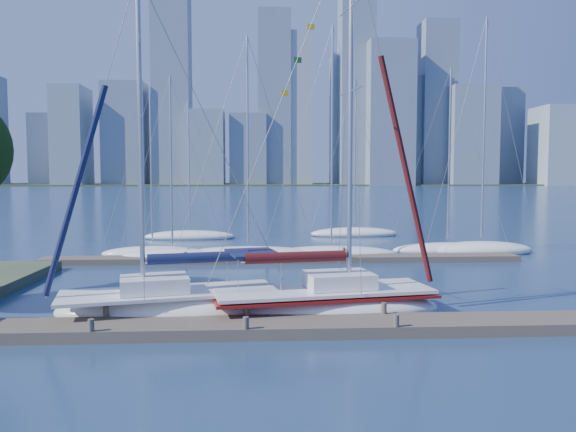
{
  "coord_description": "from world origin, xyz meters",
  "views": [
    {
      "loc": [
        0.37,
        -19.05,
        5.43
      ],
      "look_at": [
        1.66,
        4.0,
        3.76
      ],
      "focal_mm": 35.0,
      "sensor_mm": 36.0,
      "label": 1
    }
  ],
  "objects": [
    {
      "name": "bg_boat_6",
      "position": [
        -5.38,
        29.24,
        0.25
      ],
      "size": [
        7.86,
        2.67,
        12.07
      ],
      "rotation": [
        0.0,
        0.0,
        -0.07
      ],
      "color": "white",
      "rests_on": "ground"
    },
    {
      "name": "bg_boat_3",
      "position": [
        5.29,
        17.59,
        0.28
      ],
      "size": [
        9.17,
        4.05,
        15.42
      ],
      "rotation": [
        0.0,
        0.0,
        -0.2
      ],
      "color": "white",
      "rests_on": "ground"
    },
    {
      "name": "ground",
      "position": [
        0.0,
        0.0,
        0.0
      ],
      "size": [
        700.0,
        700.0,
        0.0
      ],
      "primitive_type": "plane",
      "color": "#172C49",
      "rests_on": "ground"
    },
    {
      "name": "skyline",
      "position": [
        22.52,
        290.39,
        35.47
      ],
      "size": [
        503.46,
        51.31,
        114.11
      ],
      "color": "gray",
      "rests_on": "ground"
    },
    {
      "name": "bg_boat_1",
      "position": [
        -5.04,
        16.95,
        0.27
      ],
      "size": [
        6.89,
        3.0,
        12.04
      ],
      "rotation": [
        0.0,
        0.0,
        -0.11
      ],
      "color": "white",
      "rests_on": "ground"
    },
    {
      "name": "bg_boat_2",
      "position": [
        -0.2,
        17.19,
        0.29
      ],
      "size": [
        9.63,
        6.01,
        14.65
      ],
      "rotation": [
        0.0,
        0.0,
        0.41
      ],
      "color": "white",
      "rests_on": "ground"
    },
    {
      "name": "bg_boat_0",
      "position": [
        -6.64,
        18.81,
        0.24
      ],
      "size": [
        7.04,
        3.07,
        11.17
      ],
      "rotation": [
        0.0,
        0.0,
        -0.15
      ],
      "color": "white",
      "rests_on": "ground"
    },
    {
      "name": "far_shore",
      "position": [
        0.0,
        320.0,
        0.0
      ],
      "size": [
        800.0,
        100.0,
        1.5
      ],
      "primitive_type": "cube",
      "color": "#38472D",
      "rests_on": "ground"
    },
    {
      "name": "bg_boat_4",
      "position": [
        13.78,
        19.5,
        0.26
      ],
      "size": [
        8.07,
        4.79,
        13.18
      ],
      "rotation": [
        0.0,
        0.0,
        -0.36
      ],
      "color": "white",
      "rests_on": "ground"
    },
    {
      "name": "bg_boat_7",
      "position": [
        9.15,
        30.79,
        0.28
      ],
      "size": [
        8.18,
        3.6,
        14.39
      ],
      "rotation": [
        0.0,
        0.0,
        0.17
      ],
      "color": "white",
      "rests_on": "ground"
    },
    {
      "name": "sailboat_navy",
      "position": [
        -2.9,
        2.27,
        1.0
      ],
      "size": [
        9.3,
        4.84,
        13.4
      ],
      "rotation": [
        0.0,
        0.0,
        0.23
      ],
      "color": "white",
      "rests_on": "ground"
    },
    {
      "name": "near_dock",
      "position": [
        0.0,
        0.0,
        0.2
      ],
      "size": [
        26.0,
        2.0,
        0.4
      ],
      "primitive_type": "cube",
      "color": "#4F463A",
      "rests_on": "ground"
    },
    {
      "name": "bg_boat_5",
      "position": [
        16.01,
        19.01,
        0.33
      ],
      "size": [
        7.59,
        3.45,
        16.59
      ],
      "rotation": [
        0.0,
        0.0,
        -0.13
      ],
      "color": "white",
      "rests_on": "ground"
    },
    {
      "name": "sailboat_maroon",
      "position": [
        2.95,
        2.33,
        1.18
      ],
      "size": [
        9.38,
        4.39,
        15.49
      ],
      "rotation": [
        0.0,
        0.0,
        0.16
      ],
      "color": "white",
      "rests_on": "ground"
    },
    {
      "name": "far_dock",
      "position": [
        2.0,
        16.0,
        0.18
      ],
      "size": [
        30.0,
        1.8,
        0.36
      ],
      "primitive_type": "cube",
      "color": "#4F463A",
      "rests_on": "ground"
    }
  ]
}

